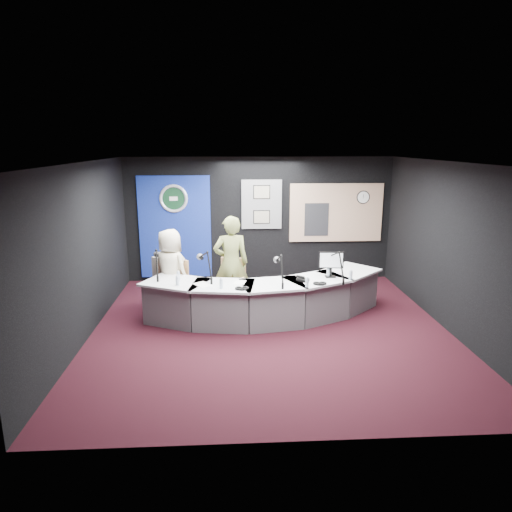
{
  "coord_description": "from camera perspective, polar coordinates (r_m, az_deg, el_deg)",
  "views": [
    {
      "loc": [
        -0.66,
        -7.21,
        3.1
      ],
      "look_at": [
        -0.2,
        0.8,
        1.1
      ],
      "focal_mm": 32.0,
      "sensor_mm": 36.0,
      "label": 1
    }
  ],
  "objects": [
    {
      "name": "seal_center",
      "position": [
        10.29,
        -10.26,
        7.08
      ],
      "size": [
        0.48,
        0.01,
        0.48
      ],
      "primitive_type": "cylinder",
      "rotation": [
        1.57,
        0.0,
        0.0
      ],
      "color": "#0D311A",
      "rests_on": "backdrop_panel"
    },
    {
      "name": "armchair_right",
      "position": [
        8.66,
        -3.11,
        -3.63
      ],
      "size": [
        0.64,
        0.64,
        0.96
      ],
      "primitive_type": null,
      "rotation": [
        0.0,
        0.0,
        -0.21
      ],
      "color": "#AE7E4F",
      "rests_on": "ground"
    },
    {
      "name": "agency_seal",
      "position": [
        10.28,
        -10.27,
        7.08
      ],
      "size": [
        0.63,
        0.07,
        0.63
      ],
      "primitive_type": "torus",
      "rotation": [
        1.57,
        0.0,
        0.0
      ],
      "color": "silver",
      "rests_on": "backdrop_panel"
    },
    {
      "name": "framed_photo_lower",
      "position": [
        10.3,
        0.71,
        4.89
      ],
      "size": [
        0.34,
        0.02,
        0.27
      ],
      "primitive_type": "cube",
      "color": "gray",
      "rests_on": "pinboard"
    },
    {
      "name": "armchair_left",
      "position": [
        8.73,
        -10.54,
        -3.7
      ],
      "size": [
        0.75,
        0.75,
        0.96
      ],
      "primitive_type": null,
      "rotation": [
        0.0,
        0.0,
        -0.62
      ],
      "color": "#AE7E4F",
      "rests_on": "ground"
    },
    {
      "name": "wall_back",
      "position": [
        10.37,
        0.41,
        4.56
      ],
      "size": [
        6.0,
        0.02,
        2.8
      ],
      "primitive_type": "cube",
      "color": "black",
      "rests_on": "ground"
    },
    {
      "name": "boom_mic_c",
      "position": [
        7.77,
        2.98,
        -1.32
      ],
      "size": [
        0.16,
        0.74,
        0.6
      ],
      "primitive_type": null,
      "color": "black",
      "rests_on": "broadcast_desk"
    },
    {
      "name": "computer_monitor",
      "position": [
        8.22,
        9.36,
        -0.48
      ],
      "size": [
        0.46,
        0.07,
        0.31
      ],
      "primitive_type": "cube",
      "rotation": [
        0.0,
        0.0,
        -0.1
      ],
      "color": "black",
      "rests_on": "broadcast_desk"
    },
    {
      "name": "ceiling",
      "position": [
        7.24,
        1.98,
        11.62
      ],
      "size": [
        6.0,
        6.0,
        0.02
      ],
      "primitive_type": "cube",
      "color": "silver",
      "rests_on": "ground"
    },
    {
      "name": "wall_left",
      "position": [
        7.77,
        -20.74,
        0.44
      ],
      "size": [
        0.02,
        6.0,
        2.8
      ],
      "primitive_type": "cube",
      "color": "black",
      "rests_on": "ground"
    },
    {
      "name": "wall_clock",
      "position": [
        10.65,
        13.26,
        7.16
      ],
      "size": [
        0.28,
        0.01,
        0.28
      ],
      "primitive_type": "cylinder",
      "rotation": [
        1.57,
        0.0,
        0.0
      ],
      "color": "white",
      "rests_on": "booth_window_frame"
    },
    {
      "name": "desk_phone",
      "position": [
        8.01,
        5.87,
        -2.95
      ],
      "size": [
        0.24,
        0.23,
        0.05
      ],
      "primitive_type": "cube",
      "rotation": [
        0.0,
        0.0,
        -0.73
      ],
      "color": "black",
      "rests_on": "broadcast_desk"
    },
    {
      "name": "boom_mic_d",
      "position": [
        8.09,
        9.85,
        -0.89
      ],
      "size": [
        0.29,
        0.72,
        0.6
      ],
      "primitive_type": null,
      "color": "black",
      "rests_on": "broadcast_desk"
    },
    {
      "name": "booth_glow",
      "position": [
        10.56,
        9.99,
        5.35
      ],
      "size": [
        2.0,
        0.02,
        1.2
      ],
      "primitive_type": "cube",
      "color": "#D7AE88",
      "rests_on": "booth_window_frame"
    },
    {
      "name": "ground",
      "position": [
        7.87,
        1.81,
        -9.19
      ],
      "size": [
        6.0,
        6.0,
        0.0
      ],
      "primitive_type": "plane",
      "color": "black",
      "rests_on": "ground"
    },
    {
      "name": "person_man",
      "position": [
        8.64,
        -10.63,
        -1.8
      ],
      "size": [
        0.91,
        0.84,
        1.57
      ],
      "primitive_type": "imported",
      "rotation": [
        0.0,
        0.0,
        2.55
      ],
      "color": "beige",
      "rests_on": "ground"
    },
    {
      "name": "equipment_rack",
      "position": [
        10.47,
        7.57,
        4.54
      ],
      "size": [
        0.55,
        0.02,
        0.75
      ],
      "primitive_type": "cube",
      "color": "black",
      "rests_on": "booth_window_frame"
    },
    {
      "name": "wall_right",
      "position": [
        8.26,
        23.1,
        0.99
      ],
      "size": [
        0.02,
        6.0,
        2.8
      ],
      "primitive_type": "cube",
      "color": "black",
      "rests_on": "ground"
    },
    {
      "name": "headphones_near",
      "position": [
        7.86,
        7.98,
        -3.4
      ],
      "size": [
        0.2,
        0.2,
        0.03
      ],
      "primitive_type": "torus",
      "color": "black",
      "rests_on": "broadcast_desk"
    },
    {
      "name": "headphones_far",
      "position": [
        7.53,
        -1.77,
        -4.04
      ],
      "size": [
        0.21,
        0.21,
        0.03
      ],
      "primitive_type": "torus",
      "color": "black",
      "rests_on": "broadcast_desk"
    },
    {
      "name": "notepad",
      "position": [
        7.9,
        -2.05,
        -3.3
      ],
      "size": [
        0.24,
        0.3,
        0.0
      ],
      "primitive_type": "cube",
      "rotation": [
        0.0,
        0.0,
        -0.22
      ],
      "color": "white",
      "rests_on": "broadcast_desk"
    },
    {
      "name": "pinboard",
      "position": [
        10.29,
        0.71,
        6.46
      ],
      "size": [
        0.9,
        0.04,
        1.1
      ],
      "primitive_type": "cube",
      "color": "slate",
      "rests_on": "wall_back"
    },
    {
      "name": "booth_window_frame",
      "position": [
        10.57,
        9.97,
        5.36
      ],
      "size": [
        2.12,
        0.06,
        1.32
      ],
      "primitive_type": "cube",
      "color": "tan",
      "rests_on": "wall_back"
    },
    {
      "name": "boom_mic_a",
      "position": [
        8.33,
        -12.29,
        -0.57
      ],
      "size": [
        0.22,
        0.73,
        0.6
      ],
      "primitive_type": null,
      "color": "black",
      "rests_on": "broadcast_desk"
    },
    {
      "name": "boom_mic_b",
      "position": [
        8.04,
        -6.35,
        -0.86
      ],
      "size": [
        0.34,
        0.7,
        0.6
      ],
      "primitive_type": null,
      "color": "black",
      "rests_on": "broadcast_desk"
    },
    {
      "name": "person_woman",
      "position": [
        8.54,
        -3.14,
        -0.94
      ],
      "size": [
        0.7,
        0.49,
        1.8
      ],
      "primitive_type": "imported",
      "rotation": [
        0.0,
        0.0,
        3.24
      ],
      "color": "olive",
      "rests_on": "ground"
    },
    {
      "name": "water_bottles",
      "position": [
        7.86,
        1.22,
        -2.71
      ],
      "size": [
        3.09,
        0.63,
        0.18
      ],
      "primitive_type": null,
      "color": "silver",
      "rests_on": "broadcast_desk"
    },
    {
      "name": "framed_photo_upper",
      "position": [
        10.23,
        0.72,
        7.99
      ],
      "size": [
        0.34,
        0.02,
        0.27
      ],
      "primitive_type": "cube",
      "color": "gray",
      "rests_on": "pinboard"
    },
    {
      "name": "backdrop_panel",
      "position": [
        10.42,
        -10.09,
        3.55
      ],
      "size": [
        1.6,
        0.05,
        2.3
      ],
      "primitive_type": "cube",
      "color": "navy",
      "rests_on": "wall_back"
    },
    {
      "name": "paper_stack",
      "position": [
        7.82,
        -6.68,
        -3.57
      ],
      "size": [
        0.36,
        0.39,
        0.0
      ],
      "primitive_type": "cube",
      "rotation": [
        0.0,
        0.0,
        0.59
      ],
      "color": "white",
      "rests_on": "broadcast_desk"
    },
    {
      "name": "broadcast_desk",
      "position": [
        8.24,
        1.14,
        -5.3
      ],
      "size": [
        4.5,
        1.9,
        0.75
      ],
      "primitive_type": null,
      "color": "silver",
      "rests_on": "ground"
    },
    {
      "name": "draped_jacket",
      "position": [
        8.9,
        -11.48,
        -2.46
      ],
      "size": [
        0.46,
        0.37,
        0.7
      ],
      "primitive_type": "cube",
      "rotation": [
        0.0,
        0.0,
        -0.62
      ],
      "color": "gray",
      "rests_on": "armchair_left"
    },
    {
      "name": "wall_front",
      "position": [
        4.58,
        5.26,
        -7.81
      ],
      "size": [
        6.0,
        0.02,
        2.8
      ],
      "primitive_type": "cube",
      "color": "black",
      "rests_on": "ground"
    }
  ]
}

